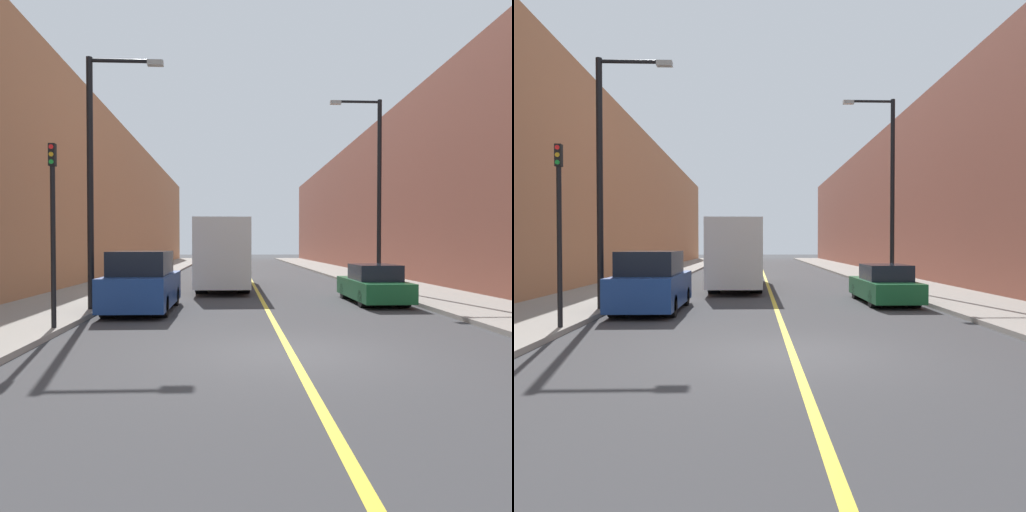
# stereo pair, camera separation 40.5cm
# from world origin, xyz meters

# --- Properties ---
(ground_plane) EXTENTS (200.00, 200.00, 0.00)m
(ground_plane) POSITION_xyz_m (0.00, 0.00, 0.00)
(ground_plane) COLOR #38383A
(sidewalk_left) EXTENTS (3.71, 72.00, 0.14)m
(sidewalk_left) POSITION_xyz_m (-7.24, 30.00, 0.07)
(sidewalk_left) COLOR gray
(sidewalk_left) RESTS_ON ground
(sidewalk_right) EXTENTS (3.71, 72.00, 0.14)m
(sidewalk_right) POSITION_xyz_m (7.24, 30.00, 0.07)
(sidewalk_right) COLOR gray
(sidewalk_right) RESTS_ON ground
(building_row_left) EXTENTS (4.00, 72.00, 10.90)m
(building_row_left) POSITION_xyz_m (-11.09, 30.00, 5.45)
(building_row_left) COLOR #B2724C
(building_row_left) RESTS_ON ground
(building_row_right) EXTENTS (4.00, 72.00, 10.97)m
(building_row_right) POSITION_xyz_m (11.09, 30.00, 5.48)
(building_row_right) COLOR brown
(building_row_right) RESTS_ON ground
(road_center_line) EXTENTS (0.16, 72.00, 0.01)m
(road_center_line) POSITION_xyz_m (0.00, 30.00, 0.00)
(road_center_line) COLOR gold
(road_center_line) RESTS_ON ground
(bus) EXTENTS (2.42, 10.62, 3.34)m
(bus) POSITION_xyz_m (-1.60, 15.77, 1.79)
(bus) COLOR silver
(bus) RESTS_ON ground
(parked_suv_left) EXTENTS (1.99, 4.70, 1.98)m
(parked_suv_left) POSITION_xyz_m (-4.12, 6.53, 0.91)
(parked_suv_left) COLOR navy
(parked_suv_left) RESTS_ON ground
(car_right_near) EXTENTS (1.76, 4.65, 1.45)m
(car_right_near) POSITION_xyz_m (4.13, 8.54, 0.66)
(car_right_near) COLOR #145128
(car_right_near) RESTS_ON ground
(street_lamp_left) EXTENTS (2.42, 0.24, 7.97)m
(street_lamp_left) POSITION_xyz_m (-5.49, 6.16, 4.64)
(street_lamp_left) COLOR black
(street_lamp_left) RESTS_ON sidewalk_left
(street_lamp_right) EXTENTS (2.42, 0.24, 8.77)m
(street_lamp_right) POSITION_xyz_m (5.50, 13.02, 5.05)
(street_lamp_right) COLOR black
(street_lamp_right) RESTS_ON sidewalk_right
(traffic_light) EXTENTS (0.16, 0.18, 4.53)m
(traffic_light) POSITION_xyz_m (-5.58, 2.54, 2.60)
(traffic_light) COLOR black
(traffic_light) RESTS_ON sidewalk_left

